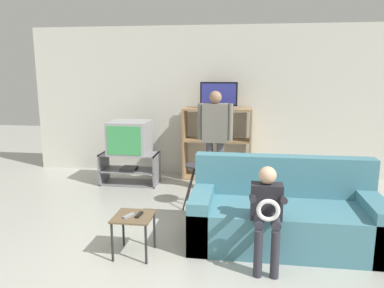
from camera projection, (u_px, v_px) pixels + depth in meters
wall_back at (209, 102)px, 6.57m from camera, size 6.40×0.06×2.60m
tv_stand at (130, 169)px, 6.16m from camera, size 0.94×0.45×0.51m
television_main at (129, 138)px, 6.05m from camera, size 0.62×0.59×0.53m
media_shelf at (217, 143)px, 6.41m from camera, size 1.15×0.41×1.22m
television_flat at (219, 96)px, 6.23m from camera, size 0.62×0.20×0.44m
folding_stool at (198, 172)px, 5.09m from camera, size 0.39×0.40×0.60m
snack_table at (134, 221)px, 3.76m from camera, size 0.39×0.39×0.42m
remote_control_black at (139, 215)px, 3.75m from camera, size 0.05×0.15×0.02m
remote_control_white at (129, 216)px, 3.72m from camera, size 0.09×0.15×0.02m
couch at (284, 216)px, 4.04m from camera, size 1.99×0.90×0.90m
person_standing_adult at (215, 132)px, 5.65m from camera, size 0.53×0.20×1.55m
person_seated_child at (267, 208)px, 3.51m from camera, size 0.33×0.43×0.96m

